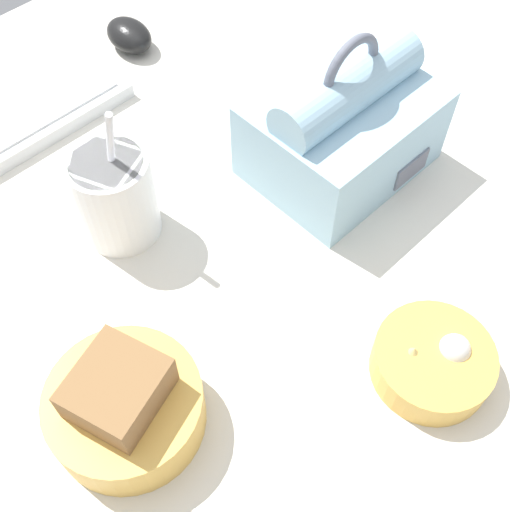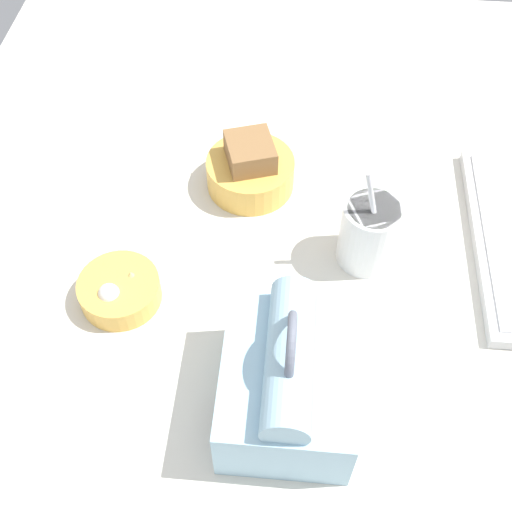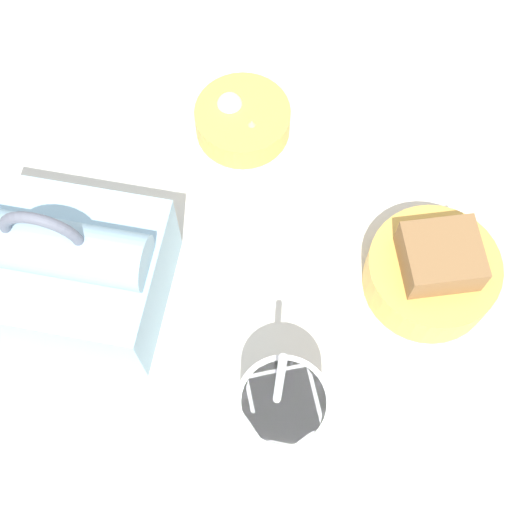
{
  "view_description": "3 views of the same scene",
  "coord_description": "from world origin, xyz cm",
  "px_view_note": "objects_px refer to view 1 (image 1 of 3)",
  "views": [
    {
      "loc": [
        -20.24,
        -26.4,
        56.83
      ],
      "look_at": [
        3.59,
        -1.75,
        7.0
      ],
      "focal_mm": 45.0,
      "sensor_mm": 36.0,
      "label": 1
    },
    {
      "loc": [
        54.98,
        2.81,
        74.43
      ],
      "look_at": [
        3.59,
        -1.75,
        7.0
      ],
      "focal_mm": 45.0,
      "sensor_mm": 36.0,
      "label": 2
    },
    {
      "loc": [
        -1.75,
        26.65,
        71.67
      ],
      "look_at": [
        3.59,
        -1.75,
        7.0
      ],
      "focal_mm": 50.0,
      "sensor_mm": 36.0,
      "label": 3
    }
  ],
  "objects_px": {
    "soup_cup": "(115,195)",
    "computer_mouse": "(129,35)",
    "bento_bowl_snacks": "(432,361)",
    "bento_bowl_sandwich": "(125,405)",
    "lunch_bag": "(342,127)"
  },
  "relations": [
    {
      "from": "soup_cup",
      "to": "computer_mouse",
      "type": "height_order",
      "value": "soup_cup"
    },
    {
      "from": "bento_bowl_sandwich",
      "to": "computer_mouse",
      "type": "distance_m",
      "value": 0.52
    },
    {
      "from": "computer_mouse",
      "to": "bento_bowl_snacks",
      "type": "bearing_deg",
      "value": -99.2
    },
    {
      "from": "lunch_bag",
      "to": "soup_cup",
      "type": "height_order",
      "value": "lunch_bag"
    },
    {
      "from": "bento_bowl_snacks",
      "to": "bento_bowl_sandwich",
      "type": "bearing_deg",
      "value": 145.85
    },
    {
      "from": "bento_bowl_sandwich",
      "to": "computer_mouse",
      "type": "height_order",
      "value": "bento_bowl_sandwich"
    },
    {
      "from": "bento_bowl_sandwich",
      "to": "computer_mouse",
      "type": "relative_size",
      "value": 1.87
    },
    {
      "from": "soup_cup",
      "to": "bento_bowl_sandwich",
      "type": "distance_m",
      "value": 0.22
    },
    {
      "from": "lunch_bag",
      "to": "soup_cup",
      "type": "relative_size",
      "value": 1.11
    },
    {
      "from": "bento_bowl_sandwich",
      "to": "bento_bowl_snacks",
      "type": "relative_size",
      "value": 1.23
    },
    {
      "from": "lunch_bag",
      "to": "computer_mouse",
      "type": "xyz_separation_m",
      "value": [
        -0.04,
        0.33,
        -0.04
      ]
    },
    {
      "from": "soup_cup",
      "to": "bento_bowl_sandwich",
      "type": "relative_size",
      "value": 1.28
    },
    {
      "from": "lunch_bag",
      "to": "bento_bowl_snacks",
      "type": "height_order",
      "value": "lunch_bag"
    },
    {
      "from": "bento_bowl_snacks",
      "to": "computer_mouse",
      "type": "bearing_deg",
      "value": 80.8
    },
    {
      "from": "lunch_bag",
      "to": "bento_bowl_sandwich",
      "type": "distance_m",
      "value": 0.37
    }
  ]
}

